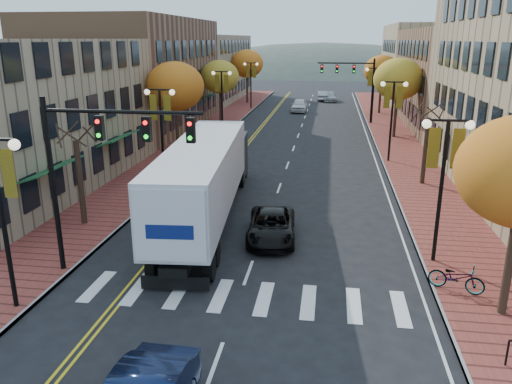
% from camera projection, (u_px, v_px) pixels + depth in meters
% --- Properties ---
extents(ground, '(200.00, 200.00, 0.00)m').
position_uv_depth(ground, '(229.00, 327.00, 16.27)').
color(ground, black).
rests_on(ground, ground).
extents(sidewalk_left, '(4.00, 85.00, 0.15)m').
position_uv_depth(sidewalk_left, '(204.00, 135.00, 48.24)').
color(sidewalk_left, brown).
rests_on(sidewalk_left, ground).
extents(sidewalk_right, '(4.00, 85.00, 0.15)m').
position_uv_depth(sidewalk_right, '(395.00, 140.00, 45.71)').
color(sidewalk_right, brown).
rests_on(sidewalk_right, ground).
extents(building_left_mid, '(12.00, 24.00, 11.00)m').
position_uv_depth(building_left_mid, '(135.00, 74.00, 51.07)').
color(building_left_mid, brown).
rests_on(building_left_mid, ground).
extents(building_left_far, '(12.00, 26.00, 9.50)m').
position_uv_depth(building_left_far, '(198.00, 68.00, 74.93)').
color(building_left_far, '#9E8966').
rests_on(building_left_far, ground).
extents(building_right_mid, '(15.00, 24.00, 10.00)m').
position_uv_depth(building_right_mid, '(482.00, 79.00, 51.90)').
color(building_right_mid, brown).
rests_on(building_right_mid, ground).
extents(building_right_far, '(15.00, 20.00, 11.00)m').
position_uv_depth(building_right_far, '(440.00, 64.00, 72.55)').
color(building_right_far, '#9E8966').
rests_on(building_right_far, ground).
extents(tree_left_a, '(0.28, 0.28, 4.20)m').
position_uv_depth(tree_left_a, '(80.00, 183.00, 24.43)').
color(tree_left_a, '#382619').
rests_on(tree_left_a, sidewalk_left).
extents(tree_left_b, '(4.48, 4.48, 7.21)m').
position_uv_depth(tree_left_b, '(175.00, 87.00, 38.62)').
color(tree_left_b, '#382619').
rests_on(tree_left_b, sidewalk_left).
extents(tree_left_c, '(4.16, 4.16, 6.69)m').
position_uv_depth(tree_left_c, '(220.00, 77.00, 53.86)').
color(tree_left_c, '#382619').
rests_on(tree_left_c, sidewalk_left).
extents(tree_left_d, '(4.61, 4.61, 7.42)m').
position_uv_depth(tree_left_d, '(247.00, 64.00, 70.71)').
color(tree_left_d, '#382619').
rests_on(tree_left_d, sidewalk_left).
extents(tree_right_b, '(0.28, 0.28, 4.20)m').
position_uv_depth(tree_right_b, '(425.00, 151.00, 31.36)').
color(tree_right_b, '#382619').
rests_on(tree_right_b, sidewalk_right).
extents(tree_right_c, '(4.48, 4.48, 7.21)m').
position_uv_depth(tree_right_c, '(398.00, 79.00, 45.54)').
color(tree_right_c, '#382619').
rests_on(tree_right_c, sidewalk_right).
extents(tree_right_d, '(4.35, 4.35, 7.00)m').
position_uv_depth(tree_right_d, '(382.00, 71.00, 60.71)').
color(tree_right_d, '#382619').
rests_on(tree_right_d, sidewalk_right).
extents(lamp_left_b, '(1.96, 0.36, 6.05)m').
position_uv_depth(lamp_left_b, '(161.00, 117.00, 31.19)').
color(lamp_left_b, black).
rests_on(lamp_left_b, ground).
extents(lamp_left_c, '(1.96, 0.36, 6.05)m').
position_uv_depth(lamp_left_c, '(222.00, 90.00, 48.20)').
color(lamp_left_c, black).
rests_on(lamp_left_c, ground).
extents(lamp_left_d, '(1.96, 0.36, 6.05)m').
position_uv_depth(lamp_left_d, '(251.00, 76.00, 65.22)').
color(lamp_left_d, black).
rests_on(lamp_left_d, ground).
extents(lamp_right_a, '(1.96, 0.36, 6.05)m').
position_uv_depth(lamp_right_a, '(444.00, 164.00, 19.62)').
color(lamp_right_a, black).
rests_on(lamp_right_a, ground).
extents(lamp_right_b, '(1.96, 0.36, 6.05)m').
position_uv_depth(lamp_right_b, '(393.00, 106.00, 36.64)').
color(lamp_right_b, black).
rests_on(lamp_right_b, ground).
extents(lamp_right_c, '(1.96, 0.36, 6.05)m').
position_uv_depth(lamp_right_c, '(374.00, 84.00, 53.66)').
color(lamp_right_c, black).
rests_on(lamp_right_c, ground).
extents(traffic_mast_near, '(6.10, 0.35, 7.00)m').
position_uv_depth(traffic_mast_near, '(97.00, 154.00, 18.42)').
color(traffic_mast_near, black).
rests_on(traffic_mast_near, ground).
extents(traffic_mast_far, '(6.10, 0.34, 7.00)m').
position_uv_depth(traffic_mast_far, '(355.00, 78.00, 53.75)').
color(traffic_mast_far, black).
rests_on(traffic_mast_far, ground).
extents(semi_truck, '(4.09, 17.18, 4.25)m').
position_uv_depth(semi_truck, '(208.00, 173.00, 25.35)').
color(semi_truck, black).
rests_on(semi_truck, ground).
extents(black_suv, '(2.51, 4.83, 1.30)m').
position_uv_depth(black_suv, '(272.00, 226.00, 23.23)').
color(black_suv, black).
rests_on(black_suv, ground).
extents(car_far_white, '(1.95, 4.79, 1.63)m').
position_uv_depth(car_far_white, '(299.00, 105.00, 64.11)').
color(car_far_white, silver).
rests_on(car_far_white, ground).
extents(car_far_silver, '(2.22, 4.76, 1.35)m').
position_uv_depth(car_far_silver, '(330.00, 97.00, 74.86)').
color(car_far_silver, '#9E9FA5').
rests_on(car_far_silver, ground).
extents(car_far_oncoming, '(1.50, 4.29, 1.41)m').
position_uv_depth(car_far_oncoming, '(323.00, 96.00, 75.51)').
color(car_far_oncoming, '#999AA0').
rests_on(car_far_oncoming, ground).
extents(bicycle, '(2.09, 1.35, 1.04)m').
position_uv_depth(bicycle, '(456.00, 277.00, 18.18)').
color(bicycle, gray).
rests_on(bicycle, sidewalk_right).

